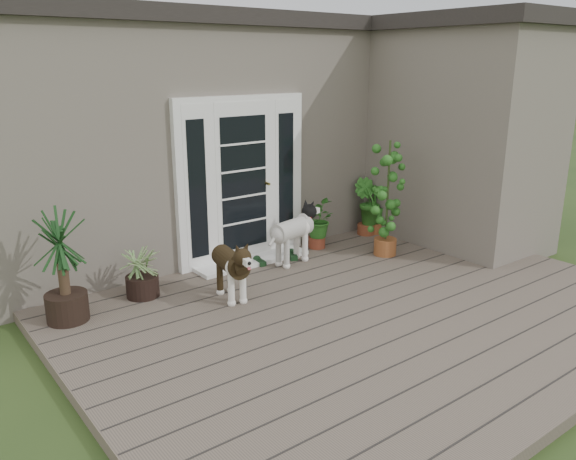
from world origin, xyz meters
TOP-DOWN VIEW (x-y plane):
  - deck at (0.00, 0.40)m, footprint 6.20×4.60m
  - house_main at (0.00, 4.65)m, footprint 7.40×4.00m
  - roof_main at (0.00, 4.65)m, footprint 7.60×4.20m
  - house_wing at (2.90, 1.50)m, footprint 1.60×2.40m
  - roof_wing at (2.90, 1.50)m, footprint 1.80×2.60m
  - door_unit at (-0.20, 2.60)m, footprint 1.90×0.14m
  - door_step at (-0.20, 2.40)m, footprint 1.60×0.40m
  - brindle_dog at (-1.06, 1.53)m, footprint 0.46×0.81m
  - white_dog at (0.20, 2.05)m, footprint 0.87×0.52m
  - spider_plant at (-1.82, 2.20)m, footprint 0.64×0.64m
  - yucca at (-2.69, 2.08)m, footprint 0.82×0.82m
  - herb_a at (0.88, 2.36)m, footprint 0.64×0.64m
  - herb_b at (1.91, 2.40)m, footprint 0.60×0.60m
  - herb_c at (2.06, 2.40)m, footprint 0.47×0.47m
  - sapling at (1.43, 1.55)m, footprint 0.48×0.48m
  - clog_left at (-0.17, 2.28)m, footprint 0.16×0.28m
  - clog_right at (0.32, 2.20)m, footprint 0.25×0.32m

SIDE VIEW (x-z plane):
  - deck at x=0.00m, z-range 0.00..0.12m
  - door_step at x=-0.20m, z-range 0.12..0.17m
  - clog_left at x=-0.17m, z-range 0.12..0.20m
  - clog_right at x=0.32m, z-range 0.12..0.21m
  - herb_a at x=0.88m, z-range 0.12..0.73m
  - brindle_dog at x=-1.06m, z-range 0.12..0.76m
  - herb_c at x=2.06m, z-range 0.12..0.76m
  - herb_b at x=1.91m, z-range 0.12..0.76m
  - spider_plant at x=-1.82m, z-range 0.12..0.78m
  - white_dog at x=0.20m, z-range 0.12..0.80m
  - yucca at x=-2.69m, z-range 0.12..1.28m
  - sapling at x=1.43m, z-range 0.12..1.75m
  - door_unit at x=-0.20m, z-range 0.12..2.27m
  - house_main at x=0.00m, z-range 0.00..3.10m
  - house_wing at x=2.90m, z-range 0.00..3.10m
  - roof_main at x=0.00m, z-range 3.10..3.30m
  - roof_wing at x=2.90m, z-range 3.10..3.30m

